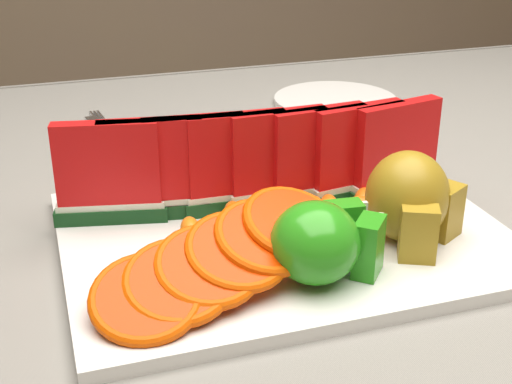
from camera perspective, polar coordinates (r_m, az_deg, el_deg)
The scene contains 11 objects.
table at distance 0.80m, azimuth 0.10°, elevation -7.03°, with size 1.40×0.90×0.75m.
tablecloth at distance 0.77m, azimuth 0.10°, elevation -3.07°, with size 1.53×1.03×0.20m.
platter at distance 0.66m, azimuth 2.25°, elevation -3.57°, with size 0.40×0.30×0.01m.
apple_cluster at distance 0.57m, azimuth 5.33°, elevation -3.98°, with size 0.11×0.10×0.07m.
pear_cluster at distance 0.64m, azimuth 12.23°, elevation -0.59°, with size 0.09×0.10×0.08m.
side_plate at distance 1.06m, azimuth 6.36°, elevation 7.26°, with size 0.20×0.20×0.01m.
fork at distance 0.94m, azimuth -12.04°, elevation 4.51°, with size 0.04×0.20×0.00m.
watermelon_row at distance 0.68m, azimuth 0.13°, elevation 2.28°, with size 0.39×0.07×0.10m.
orange_fan_front at distance 0.56m, azimuth -2.61°, elevation -5.30°, with size 0.24×0.15×0.06m.
orange_fan_back at distance 0.76m, azimuth -1.02°, elevation 2.68°, with size 0.34×0.12×0.05m.
tangerine_segments at distance 0.66m, azimuth 2.55°, elevation -1.73°, with size 0.20×0.06×0.02m.
Camera 1 is at (-0.21, -0.65, 1.07)m, focal length 50.00 mm.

